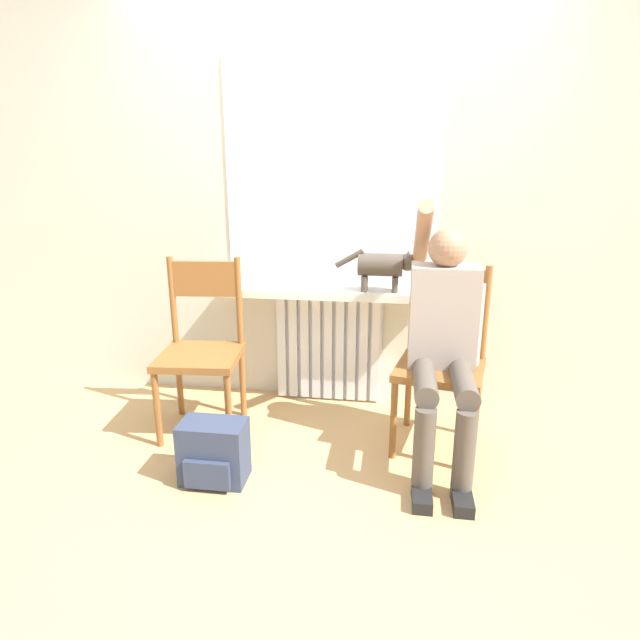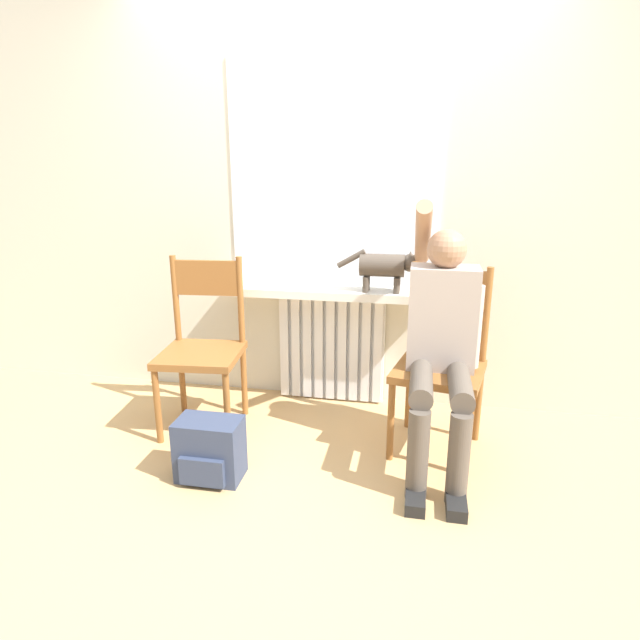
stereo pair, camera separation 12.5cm
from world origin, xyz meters
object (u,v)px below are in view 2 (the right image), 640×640
object	(u,v)px
chair_left	(203,344)
backpack	(210,450)
chair_right	(441,360)
cat	(386,266)
person	(442,337)

from	to	relation	value
chair_left	backpack	bearing A→B (deg)	-71.29
chair_right	cat	distance (m)	0.65
backpack	cat	bearing A→B (deg)	49.41
cat	chair_left	bearing A→B (deg)	-160.04
chair_left	cat	bearing A→B (deg)	14.86
person	backpack	xyz separation A→B (m)	(-1.09, -0.40, -0.52)
chair_right	person	xyz separation A→B (m)	(-0.01, -0.13, 0.17)
chair_right	person	bearing A→B (deg)	-82.30
chair_right	cat	bearing A→B (deg)	143.83
backpack	chair_right	bearing A→B (deg)	25.89
cat	backpack	size ratio (longest dim) A/B	1.52
chair_right	backpack	bearing A→B (deg)	-142.13
chair_right	person	distance (m)	0.22
chair_left	chair_right	bearing A→B (deg)	-5.13
chair_left	chair_right	world-z (taller)	same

